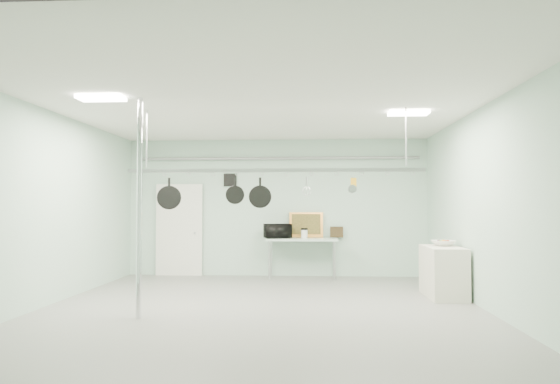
# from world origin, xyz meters

# --- Properties ---
(floor) EXTENTS (8.00, 8.00, 0.00)m
(floor) POSITION_xyz_m (0.00, 0.00, 0.00)
(floor) COLOR gray
(floor) RESTS_ON ground
(ceiling) EXTENTS (7.00, 8.00, 0.02)m
(ceiling) POSITION_xyz_m (0.00, 0.00, 3.19)
(ceiling) COLOR silver
(ceiling) RESTS_ON back_wall
(back_wall) EXTENTS (7.00, 0.02, 3.20)m
(back_wall) POSITION_xyz_m (0.00, 3.99, 1.60)
(back_wall) COLOR #ABCEBB
(back_wall) RESTS_ON floor
(right_wall) EXTENTS (0.02, 8.00, 3.20)m
(right_wall) POSITION_xyz_m (3.49, 0.00, 1.60)
(right_wall) COLOR #ABCEBB
(right_wall) RESTS_ON floor
(door) EXTENTS (1.10, 0.10, 2.20)m
(door) POSITION_xyz_m (-2.30, 3.94, 1.05)
(door) COLOR silver
(door) RESTS_ON floor
(wall_vent) EXTENTS (0.30, 0.04, 0.30)m
(wall_vent) POSITION_xyz_m (-1.10, 3.97, 2.25)
(wall_vent) COLOR black
(wall_vent) RESTS_ON back_wall
(conduit_pipe) EXTENTS (6.60, 0.07, 0.07)m
(conduit_pipe) POSITION_xyz_m (0.00, 3.90, 2.75)
(conduit_pipe) COLOR gray
(conduit_pipe) RESTS_ON back_wall
(chrome_pole) EXTENTS (0.08, 0.08, 3.20)m
(chrome_pole) POSITION_xyz_m (-1.70, -0.60, 1.60)
(chrome_pole) COLOR silver
(chrome_pole) RESTS_ON floor
(prep_table) EXTENTS (1.60, 0.70, 0.91)m
(prep_table) POSITION_xyz_m (0.60, 3.60, 0.83)
(prep_table) COLOR #B1D0BD
(prep_table) RESTS_ON floor
(side_cabinet) EXTENTS (0.60, 1.20, 0.90)m
(side_cabinet) POSITION_xyz_m (3.15, 1.40, 0.45)
(side_cabinet) COLOR beige
(side_cabinet) RESTS_ON floor
(pot_rack) EXTENTS (4.80, 0.06, 1.00)m
(pot_rack) POSITION_xyz_m (0.20, 0.30, 2.23)
(pot_rack) COLOR #B7B7BC
(pot_rack) RESTS_ON ceiling
(light_panel_left) EXTENTS (0.65, 0.30, 0.05)m
(light_panel_left) POSITION_xyz_m (-2.20, -0.80, 3.16)
(light_panel_left) COLOR white
(light_panel_left) RESTS_ON ceiling
(light_panel_right) EXTENTS (0.65, 0.30, 0.05)m
(light_panel_right) POSITION_xyz_m (2.40, 0.60, 3.16)
(light_panel_right) COLOR white
(light_panel_right) RESTS_ON ceiling
(microwave) EXTENTS (0.67, 0.55, 0.32)m
(microwave) POSITION_xyz_m (0.05, 3.58, 1.07)
(microwave) COLOR black
(microwave) RESTS_ON prep_table
(coffee_canister) EXTENTS (0.16, 0.16, 0.19)m
(coffee_canister) POSITION_xyz_m (0.65, 3.55, 1.00)
(coffee_canister) COLOR silver
(coffee_canister) RESTS_ON prep_table
(painting_large) EXTENTS (0.78, 0.15, 0.58)m
(painting_large) POSITION_xyz_m (0.69, 3.90, 1.20)
(painting_large) COLOR orange
(painting_large) RESTS_ON prep_table
(painting_small) EXTENTS (0.30, 0.10, 0.25)m
(painting_small) POSITION_xyz_m (1.40, 3.90, 1.03)
(painting_small) COLOR #2E2110
(painting_small) RESTS_ON prep_table
(fruit_bowl) EXTENTS (0.45, 0.45, 0.10)m
(fruit_bowl) POSITION_xyz_m (3.20, 1.57, 0.95)
(fruit_bowl) COLOR silver
(fruit_bowl) RESTS_ON side_cabinet
(skillet_left) EXTENTS (0.39, 0.13, 0.51)m
(skillet_left) POSITION_xyz_m (-1.52, 0.30, 1.83)
(skillet_left) COLOR black
(skillet_left) RESTS_ON pot_rack
(skillet_mid) EXTENTS (0.30, 0.10, 0.41)m
(skillet_mid) POSITION_xyz_m (-0.44, 0.30, 1.88)
(skillet_mid) COLOR black
(skillet_mid) RESTS_ON pot_rack
(skillet_right) EXTENTS (0.36, 0.08, 0.50)m
(skillet_right) POSITION_xyz_m (-0.03, 0.30, 1.84)
(skillet_right) COLOR black
(skillet_right) RESTS_ON pot_rack
(whisk) EXTENTS (0.16, 0.16, 0.28)m
(whisk) POSITION_xyz_m (0.72, 0.30, 1.94)
(whisk) COLOR #BDBCC1
(whisk) RESTS_ON pot_rack
(grater) EXTENTS (0.09, 0.02, 0.22)m
(grater) POSITION_xyz_m (1.47, 0.30, 1.97)
(grater) COLOR gold
(grater) RESTS_ON pot_rack
(saucepan) EXTENTS (0.15, 0.12, 0.24)m
(saucepan) POSITION_xyz_m (1.45, 0.30, 1.96)
(saucepan) COLOR #B4B3B8
(saucepan) RESTS_ON pot_rack
(fruit_cluster) EXTENTS (0.24, 0.24, 0.09)m
(fruit_cluster) POSITION_xyz_m (3.20, 1.57, 0.99)
(fruit_cluster) COLOR maroon
(fruit_cluster) RESTS_ON fruit_bowl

